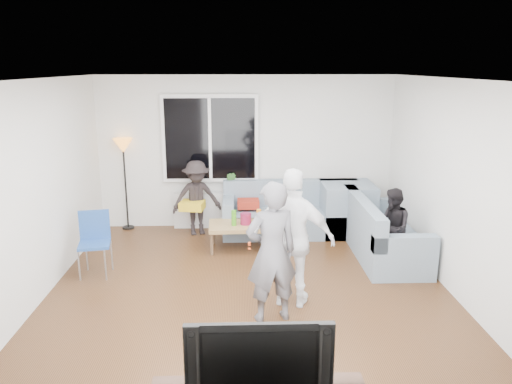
{
  "coord_description": "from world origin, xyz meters",
  "views": [
    {
      "loc": [
        -0.11,
        -5.67,
        2.75
      ],
      "look_at": [
        0.1,
        0.6,
        1.15
      ],
      "focal_mm": 34.99,
      "sensor_mm": 36.0,
      "label": 1
    }
  ],
  "objects_px": {
    "floor_lamp": "(126,185)",
    "player_right": "(293,239)",
    "sofa_back_section": "(292,209)",
    "spectator_back": "(197,198)",
    "sofa_right_section": "(385,228)",
    "player_left": "(272,252)",
    "television": "(259,354)",
    "side_chair": "(95,245)",
    "coffee_table": "(245,236)",
    "spectator_right": "(393,227)"
  },
  "relations": [
    {
      "from": "floor_lamp",
      "to": "player_right",
      "type": "relative_size",
      "value": 0.95
    },
    {
      "from": "sofa_back_section",
      "to": "spectator_back",
      "type": "xyz_separation_m",
      "value": [
        -1.58,
        0.03,
        0.2
      ]
    },
    {
      "from": "sofa_right_section",
      "to": "player_left",
      "type": "height_order",
      "value": "player_left"
    },
    {
      "from": "spectator_back",
      "to": "television",
      "type": "distance_m",
      "value": 4.87
    },
    {
      "from": "player_right",
      "to": "spectator_back",
      "type": "distance_m",
      "value": 2.9
    },
    {
      "from": "sofa_right_section",
      "to": "floor_lamp",
      "type": "distance_m",
      "value": 4.31
    },
    {
      "from": "side_chair",
      "to": "spectator_back",
      "type": "distance_m",
      "value": 2.07
    },
    {
      "from": "sofa_back_section",
      "to": "floor_lamp",
      "type": "relative_size",
      "value": 1.47
    },
    {
      "from": "sofa_right_section",
      "to": "floor_lamp",
      "type": "height_order",
      "value": "floor_lamp"
    },
    {
      "from": "side_chair",
      "to": "player_right",
      "type": "bearing_deg",
      "value": -30.09
    },
    {
      "from": "floor_lamp",
      "to": "side_chair",
      "type": "bearing_deg",
      "value": -90.0
    },
    {
      "from": "coffee_table",
      "to": "spectator_back",
      "type": "height_order",
      "value": "spectator_back"
    },
    {
      "from": "floor_lamp",
      "to": "player_right",
      "type": "bearing_deg",
      "value": -48.74
    },
    {
      "from": "sofa_back_section",
      "to": "player_left",
      "type": "height_order",
      "value": "player_left"
    },
    {
      "from": "sofa_right_section",
      "to": "spectator_back",
      "type": "bearing_deg",
      "value": 69.6
    },
    {
      "from": "sofa_back_section",
      "to": "coffee_table",
      "type": "relative_size",
      "value": 2.09
    },
    {
      "from": "player_left",
      "to": "spectator_back",
      "type": "bearing_deg",
      "value": -85.1
    },
    {
      "from": "player_left",
      "to": "floor_lamp",
      "type": "bearing_deg",
      "value": -69.86
    },
    {
      "from": "sofa_right_section",
      "to": "television",
      "type": "relative_size",
      "value": 1.92
    },
    {
      "from": "spectator_right",
      "to": "player_left",
      "type": "bearing_deg",
      "value": -53.79
    },
    {
      "from": "floor_lamp",
      "to": "player_left",
      "type": "xyz_separation_m",
      "value": [
        2.28,
        -3.26,
        0.01
      ]
    },
    {
      "from": "player_left",
      "to": "player_right",
      "type": "bearing_deg",
      "value": -142.16
    },
    {
      "from": "player_left",
      "to": "television",
      "type": "xyz_separation_m",
      "value": [
        -0.21,
        -1.87,
        -0.05
      ]
    },
    {
      "from": "player_left",
      "to": "sofa_back_section",
      "type": "bearing_deg",
      "value": -115.21
    },
    {
      "from": "side_chair",
      "to": "player_left",
      "type": "bearing_deg",
      "value": -39.55
    },
    {
      "from": "coffee_table",
      "to": "side_chair",
      "type": "bearing_deg",
      "value": -155.1
    },
    {
      "from": "player_left",
      "to": "player_right",
      "type": "height_order",
      "value": "player_right"
    },
    {
      "from": "sofa_back_section",
      "to": "floor_lamp",
      "type": "distance_m",
      "value": 2.86
    },
    {
      "from": "television",
      "to": "floor_lamp",
      "type": "bearing_deg",
      "value": 111.92
    },
    {
      "from": "sofa_back_section",
      "to": "player_left",
      "type": "relative_size",
      "value": 1.46
    },
    {
      "from": "sofa_back_section",
      "to": "coffee_table",
      "type": "xyz_separation_m",
      "value": [
        -0.8,
        -0.69,
        -0.22
      ]
    },
    {
      "from": "sofa_right_section",
      "to": "spectator_right",
      "type": "height_order",
      "value": "spectator_right"
    },
    {
      "from": "sofa_right_section",
      "to": "player_left",
      "type": "distance_m",
      "value": 2.62
    },
    {
      "from": "side_chair",
      "to": "coffee_table",
      "type": "bearing_deg",
      "value": 14.71
    },
    {
      "from": "sofa_right_section",
      "to": "player_right",
      "type": "relative_size",
      "value": 1.22
    },
    {
      "from": "sofa_back_section",
      "to": "television",
      "type": "relative_size",
      "value": 2.21
    },
    {
      "from": "television",
      "to": "player_left",
      "type": "bearing_deg",
      "value": 83.49
    },
    {
      "from": "spectator_right",
      "to": "television",
      "type": "height_order",
      "value": "spectator_right"
    },
    {
      "from": "player_right",
      "to": "coffee_table",
      "type": "bearing_deg",
      "value": -55.58
    },
    {
      "from": "player_right",
      "to": "spectator_right",
      "type": "height_order",
      "value": "player_right"
    },
    {
      "from": "coffee_table",
      "to": "sofa_back_section",
      "type": "bearing_deg",
      "value": 40.89
    },
    {
      "from": "sofa_right_section",
      "to": "spectator_back",
      "type": "height_order",
      "value": "spectator_back"
    },
    {
      "from": "sofa_right_section",
      "to": "player_left",
      "type": "relative_size",
      "value": 1.27
    },
    {
      "from": "sofa_right_section",
      "to": "player_right",
      "type": "height_order",
      "value": "player_right"
    },
    {
      "from": "coffee_table",
      "to": "floor_lamp",
      "type": "height_order",
      "value": "floor_lamp"
    },
    {
      "from": "coffee_table",
      "to": "side_chair",
      "type": "xyz_separation_m",
      "value": [
        -2.02,
        -0.94,
        0.23
      ]
    },
    {
      "from": "floor_lamp",
      "to": "player_left",
      "type": "height_order",
      "value": "player_left"
    },
    {
      "from": "side_chair",
      "to": "floor_lamp",
      "type": "height_order",
      "value": "floor_lamp"
    },
    {
      "from": "spectator_right",
      "to": "player_right",
      "type": "bearing_deg",
      "value": -56.7
    },
    {
      "from": "spectator_back",
      "to": "sofa_back_section",
      "type": "bearing_deg",
      "value": -15.62
    }
  ]
}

